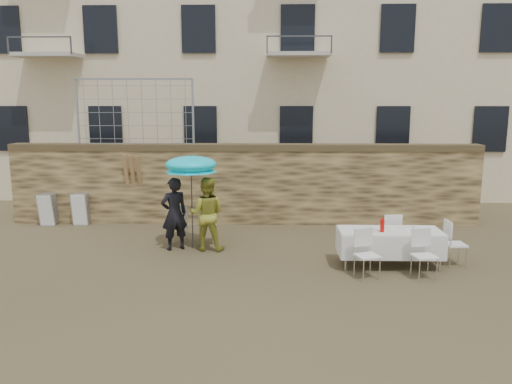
{
  "coord_description": "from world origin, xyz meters",
  "views": [
    {
      "loc": [
        0.67,
        -8.79,
        3.41
      ],
      "look_at": [
        0.4,
        2.2,
        1.4
      ],
      "focal_mm": 35.0,
      "sensor_mm": 36.0,
      "label": 1
    }
  ],
  "objects_px": {
    "woman_dress": "(207,214)",
    "couple_chair_right": "(208,224)",
    "umbrella": "(191,167)",
    "table_chair_side": "(455,243)",
    "chair_stack_left": "(51,208)",
    "table_chair_front_right": "(425,255)",
    "chair_stack_right": "(82,208)",
    "man_suit": "(174,214)",
    "soda_bottle": "(382,226)",
    "table_chair_front_left": "(367,254)",
    "banquet_table": "(390,232)",
    "couple_chair_left": "(179,224)",
    "table_chair_back": "(390,234)"
  },
  "relations": [
    {
      "from": "banquet_table",
      "to": "table_chair_front_right",
      "type": "xyz_separation_m",
      "value": [
        0.5,
        -0.75,
        -0.25
      ]
    },
    {
      "from": "couple_chair_left",
      "to": "man_suit",
      "type": "bearing_deg",
      "value": 75.51
    },
    {
      "from": "woman_dress",
      "to": "umbrella",
      "type": "distance_m",
      "value": 1.13
    },
    {
      "from": "chair_stack_left",
      "to": "man_suit",
      "type": "bearing_deg",
      "value": -30.96
    },
    {
      "from": "soda_bottle",
      "to": "table_chair_side",
      "type": "xyz_separation_m",
      "value": [
        1.6,
        0.25,
        -0.43
      ]
    },
    {
      "from": "man_suit",
      "to": "couple_chair_left",
      "type": "bearing_deg",
      "value": -119.34
    },
    {
      "from": "table_chair_back",
      "to": "table_chair_front_right",
      "type": "bearing_deg",
      "value": 95.52
    },
    {
      "from": "soda_bottle",
      "to": "table_chair_front_right",
      "type": "height_order",
      "value": "soda_bottle"
    },
    {
      "from": "table_chair_side",
      "to": "couple_chair_right",
      "type": "bearing_deg",
      "value": 70.79
    },
    {
      "from": "man_suit",
      "to": "table_chair_front_right",
      "type": "xyz_separation_m",
      "value": [
        5.2,
        -1.82,
        -0.37
      ]
    },
    {
      "from": "couple_chair_left",
      "to": "table_chair_front_right",
      "type": "relative_size",
      "value": 1.0
    },
    {
      "from": "woman_dress",
      "to": "couple_chair_right",
      "type": "relative_size",
      "value": 1.77
    },
    {
      "from": "umbrella",
      "to": "table_chair_front_right",
      "type": "height_order",
      "value": "umbrella"
    },
    {
      "from": "man_suit",
      "to": "umbrella",
      "type": "bearing_deg",
      "value": 164.7
    },
    {
      "from": "couple_chair_right",
      "to": "chair_stack_left",
      "type": "height_order",
      "value": "couple_chair_right"
    },
    {
      "from": "man_suit",
      "to": "chair_stack_right",
      "type": "height_order",
      "value": "man_suit"
    },
    {
      "from": "woman_dress",
      "to": "table_chair_side",
      "type": "height_order",
      "value": "woman_dress"
    },
    {
      "from": "chair_stack_right",
      "to": "umbrella",
      "type": "bearing_deg",
      "value": -33.35
    },
    {
      "from": "soda_bottle",
      "to": "chair_stack_right",
      "type": "height_order",
      "value": "soda_bottle"
    },
    {
      "from": "umbrella",
      "to": "table_chair_front_right",
      "type": "relative_size",
      "value": 2.12
    },
    {
      "from": "woman_dress",
      "to": "banquet_table",
      "type": "distance_m",
      "value": 4.09
    },
    {
      "from": "table_chair_side",
      "to": "chair_stack_left",
      "type": "bearing_deg",
      "value": 68.15
    },
    {
      "from": "woman_dress",
      "to": "couple_chair_right",
      "type": "height_order",
      "value": "woman_dress"
    },
    {
      "from": "chair_stack_left",
      "to": "couple_chair_left",
      "type": "bearing_deg",
      "value": -24.73
    },
    {
      "from": "table_chair_front_left",
      "to": "table_chair_side",
      "type": "height_order",
      "value": "same"
    },
    {
      "from": "soda_bottle",
      "to": "chair_stack_right",
      "type": "distance_m",
      "value": 8.36
    },
    {
      "from": "woman_dress",
      "to": "table_chair_front_right",
      "type": "height_order",
      "value": "woman_dress"
    },
    {
      "from": "table_chair_front_left",
      "to": "banquet_table",
      "type": "bearing_deg",
      "value": 30.59
    },
    {
      "from": "banquet_table",
      "to": "couple_chair_left",
      "type": "bearing_deg",
      "value": 160.94
    },
    {
      "from": "table_chair_front_left",
      "to": "couple_chair_left",
      "type": "bearing_deg",
      "value": 129.17
    },
    {
      "from": "couple_chair_left",
      "to": "chair_stack_left",
      "type": "bearing_deg",
      "value": -39.22
    },
    {
      "from": "table_chair_front_right",
      "to": "table_chair_side",
      "type": "relative_size",
      "value": 1.0
    },
    {
      "from": "woman_dress",
      "to": "chair_stack_right",
      "type": "xyz_separation_m",
      "value": [
        -3.79,
        2.37,
        -0.39
      ]
    },
    {
      "from": "couple_chair_right",
      "to": "chair_stack_right",
      "type": "distance_m",
      "value": 4.16
    },
    {
      "from": "man_suit",
      "to": "table_chair_front_right",
      "type": "height_order",
      "value": "man_suit"
    },
    {
      "from": "couple_chair_left",
      "to": "chair_stack_right",
      "type": "distance_m",
      "value": 3.54
    },
    {
      "from": "man_suit",
      "to": "soda_bottle",
      "type": "height_order",
      "value": "man_suit"
    },
    {
      "from": "chair_stack_left",
      "to": "soda_bottle",
      "type": "bearing_deg",
      "value": -23.04
    },
    {
      "from": "banquet_table",
      "to": "chair_stack_left",
      "type": "xyz_separation_m",
      "value": [
        -8.64,
        3.44,
        -0.27
      ]
    },
    {
      "from": "couple_chair_right",
      "to": "table_chair_front_right",
      "type": "distance_m",
      "value": 5.08
    },
    {
      "from": "woman_dress",
      "to": "soda_bottle",
      "type": "distance_m",
      "value": 3.94
    },
    {
      "from": "couple_chair_left",
      "to": "table_chair_side",
      "type": "distance_m",
      "value": 6.28
    },
    {
      "from": "couple_chair_right",
      "to": "table_chair_front_right",
      "type": "relative_size",
      "value": 1.0
    },
    {
      "from": "soda_bottle",
      "to": "chair_stack_right",
      "type": "relative_size",
      "value": 0.28
    },
    {
      "from": "table_chair_front_left",
      "to": "chair_stack_left",
      "type": "xyz_separation_m",
      "value": [
        -8.04,
        4.19,
        -0.02
      ]
    },
    {
      "from": "chair_stack_left",
      "to": "chair_stack_right",
      "type": "height_order",
      "value": "same"
    },
    {
      "from": "table_chair_front_right",
      "to": "couple_chair_right",
      "type": "bearing_deg",
      "value": 141.0
    },
    {
      "from": "table_chair_front_left",
      "to": "soda_bottle",
      "type": "bearing_deg",
      "value": 35.56
    },
    {
      "from": "couple_chair_right",
      "to": "table_chair_back",
      "type": "height_order",
      "value": "same"
    },
    {
      "from": "couple_chair_right",
      "to": "chair_stack_right",
      "type": "height_order",
      "value": "couple_chair_right"
    }
  ]
}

